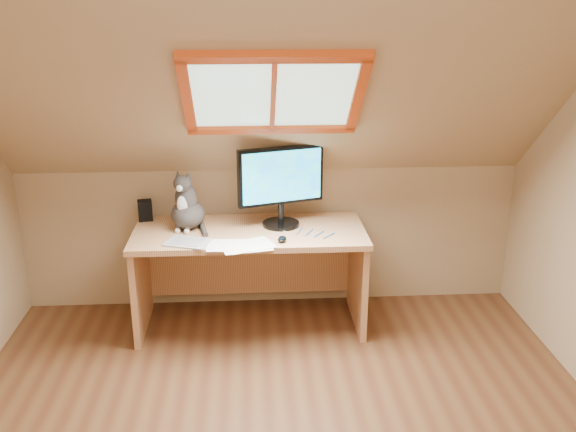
{
  "coord_description": "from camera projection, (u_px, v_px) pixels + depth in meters",
  "views": [
    {
      "loc": [
        -0.14,
        -2.57,
        2.14
      ],
      "look_at": [
        0.08,
        1.0,
        0.91
      ],
      "focal_mm": 40.0,
      "sensor_mm": 36.0,
      "label": 1
    }
  ],
  "objects": [
    {
      "name": "room_shell",
      "position": [
        285.0,
        182.0,
        2.58
      ],
      "size": [
        3.52,
        3.52,
        2.41
      ],
      "color": "tan",
      "rests_on": "ground"
    },
    {
      "name": "desk",
      "position": [
        250.0,
        257.0,
        4.33
      ],
      "size": [
        1.52,
        0.66,
        0.69
      ],
      "color": "tan",
      "rests_on": "ground"
    },
    {
      "name": "monitor",
      "position": [
        281.0,
        181.0,
        4.18
      ],
      "size": [
        0.57,
        0.25,
        0.54
      ],
      "color": "black",
      "rests_on": "desk"
    },
    {
      "name": "cat",
      "position": [
        187.0,
        207.0,
        4.18
      ],
      "size": [
        0.29,
        0.32,
        0.41
      ],
      "color": "#484340",
      "rests_on": "desk"
    },
    {
      "name": "desk_speaker",
      "position": [
        145.0,
        210.0,
        4.37
      ],
      "size": [
        0.11,
        0.11,
        0.14
      ],
      "primitive_type": "cube",
      "rotation": [
        0.0,
        0.0,
        0.19
      ],
      "color": "black",
      "rests_on": "desk"
    },
    {
      "name": "graphics_tablet",
      "position": [
        188.0,
        242.0,
        3.97
      ],
      "size": [
        0.31,
        0.26,
        0.01
      ],
      "primitive_type": "cube",
      "rotation": [
        0.0,
        0.0,
        -0.33
      ],
      "color": "#B2B2B7",
      "rests_on": "desk"
    },
    {
      "name": "mouse",
      "position": [
        282.0,
        239.0,
        4.0
      ],
      "size": [
        0.07,
        0.11,
        0.03
      ],
      "primitive_type": "ellipsoid",
      "rotation": [
        0.0,
        0.0,
        -0.2
      ],
      "color": "black",
      "rests_on": "desk"
    },
    {
      "name": "papers",
      "position": [
        240.0,
        244.0,
        3.95
      ],
      "size": [
        0.35,
        0.3,
        0.01
      ],
      "color": "white",
      "rests_on": "desk"
    },
    {
      "name": "cables",
      "position": [
        300.0,
        235.0,
        4.1
      ],
      "size": [
        0.51,
        0.26,
        0.01
      ],
      "color": "silver",
      "rests_on": "desk"
    }
  ]
}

